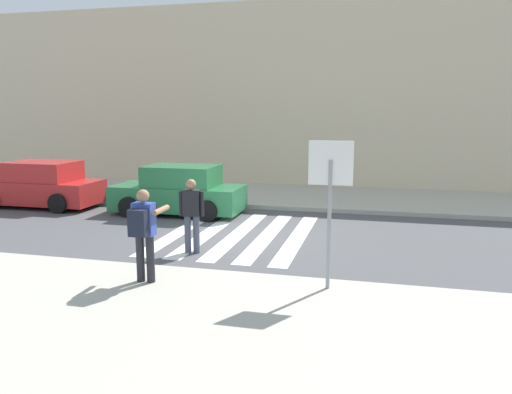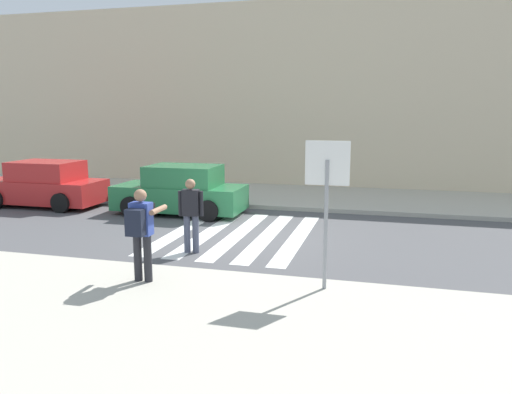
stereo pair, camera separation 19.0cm
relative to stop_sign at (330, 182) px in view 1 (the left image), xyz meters
name	(u,v)px [view 1 (the left image)]	position (x,y,z in m)	size (l,w,h in m)	color
ground_plane	(236,236)	(-2.79, 3.69, -2.05)	(120.00, 120.00, 0.00)	#4C4C4F
sidewalk_near	(115,335)	(-2.79, -2.51, -1.98)	(60.00, 6.00, 0.14)	#B2AD9E
sidewalk_far	(280,196)	(-2.79, 9.69, -1.98)	(60.00, 4.80, 0.14)	#B2AD9E
building_facade_far	(300,97)	(-2.79, 14.09, 1.79)	(56.00, 4.00, 7.66)	beige
crosswalk_stripe_0	(182,231)	(-4.39, 3.89, -2.04)	(0.44, 5.20, 0.01)	silver
crosswalk_stripe_1	(209,232)	(-3.59, 3.89, -2.04)	(0.44, 5.20, 0.01)	silver
crosswalk_stripe_2	(238,234)	(-2.79, 3.89, -2.04)	(0.44, 5.20, 0.01)	silver
crosswalk_stripe_3	(267,236)	(-1.99, 3.89, -2.04)	(0.44, 5.20, 0.01)	silver
crosswalk_stripe_4	(297,238)	(-1.19, 3.89, -2.04)	(0.44, 5.20, 0.01)	silver
stop_sign	(330,182)	(0.00, 0.00, 0.00)	(0.76, 0.08, 2.62)	gray
photographer_with_backpack	(144,228)	(-3.29, -0.50, -0.88)	(0.59, 0.85, 1.72)	#232328
pedestrian_crossing	(192,212)	(-3.32, 1.95, -1.07)	(0.57, 0.31, 1.72)	#474C60
parked_car_red	(41,186)	(-10.36, 5.99, -1.32)	(4.10, 1.92, 1.55)	red
parked_car_green	(179,191)	(-5.32, 5.99, -1.32)	(4.10, 1.92, 1.55)	#236B3D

